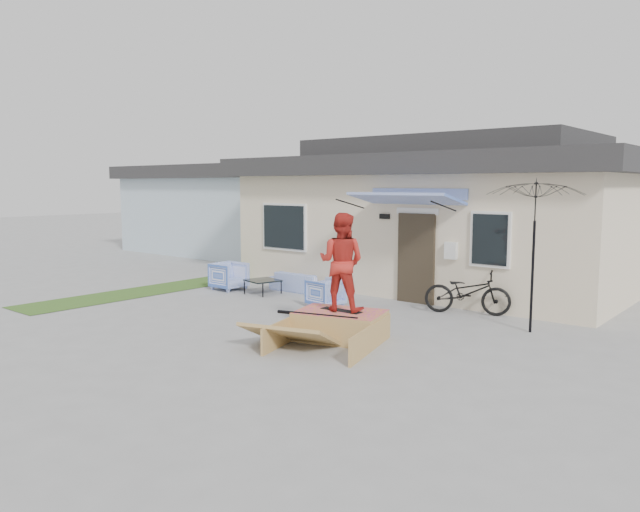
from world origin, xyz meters
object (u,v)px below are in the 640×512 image
Objects in this scene: loveseat at (301,279)px; patio_umbrella at (534,240)px; coffee_table at (263,287)px; bicycle at (467,287)px; armchair_right at (326,291)px; skateboard at (341,310)px; skate_ramp at (340,326)px; skater at (341,260)px; armchair_left at (229,275)px.

loveseat is 6.40m from patio_umbrella.
bicycle is (5.07, 1.11, 0.40)m from coffee_table.
armchair_right reaches higher than skateboard.
skater is at bearing 90.00° from skate_ramp.
skate_ramp is at bearing 138.91° from loveseat.
coffee_table is (-2.25, 0.24, -0.17)m from armchair_right.
skater is at bearing -28.03° from coffee_table.
coffee_table is at bearing 81.03° from bicycle.
armchair_right is 0.96× the size of coffee_table.
armchair_right is at bearing 146.23° from loveseat.
skater reaches higher than armchair_right.
skater reaches higher than bicycle.
skateboard is (-2.44, -2.66, -1.22)m from patio_umbrella.
armchair_right is (1.75, -1.14, 0.02)m from loveseat.
skateboard is (4.27, -2.27, 0.35)m from coffee_table.
armchair_right is (3.37, -0.11, -0.05)m from armchair_left.
skater is (4.27, -2.27, 1.25)m from coffee_table.
skateboard is (5.40, -2.15, 0.13)m from armchair_left.
armchair_left is at bearing -38.57° from skater.
armchair_left is 1.09× the size of coffee_table.
armchair_left is 7.97m from patio_umbrella.
skate_ramp is (-0.78, -3.43, -0.33)m from bicycle.
bicycle is (4.57, 0.20, 0.25)m from loveseat.
loveseat is at bearing 138.84° from skateboard.
armchair_right is at bearing 118.38° from skate_ramp.
skater is (2.03, -2.04, 1.08)m from armchair_right.
skater is (-0.80, -3.38, 0.85)m from bicycle.
patio_umbrella is (6.22, -0.52, 1.42)m from loveseat.
bicycle is at bearing -178.14° from loveseat.
armchair_right is 4.72m from patio_umbrella.
skateboard is 0.46× the size of skater.
loveseat reaches higher than skate_ramp.
bicycle reaches higher than coffee_table.
patio_umbrella is at bearing 105.48° from armchair_right.
skater is (5.40, -2.15, 1.03)m from armchair_left.
skater is at bearing 145.46° from bicycle.
skateboard reaches higher than skate_ramp.
skate_ramp is at bearing -131.90° from patio_umbrella.
armchair_left is 1.15m from coffee_table.
armchair_right is 0.35× the size of skate_ramp.
armchair_left is 1.13× the size of armchair_right.
loveseat is 2.11× the size of armchair_left.
skate_ramp reaches higher than coffee_table.
bicycle is 2.14m from patio_umbrella.
skater is (-0.01, 0.05, 1.18)m from skate_ramp.
armchair_right is at bearing -6.03° from coffee_table.
coffee_table is 0.36× the size of skate_ramp.
skate_ramp is at bearing -112.50° from armchair_left.
skateboard is at bearing 90.00° from skate_ramp.
armchair_left is at bearing -84.29° from armchair_right.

